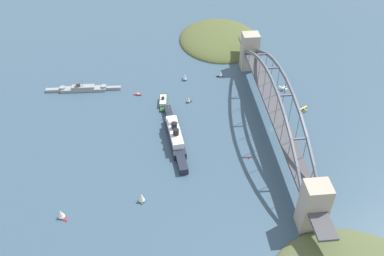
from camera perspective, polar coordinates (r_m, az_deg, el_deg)
The scene contains 15 objects.
ground_plane at distance 427.33m, azimuth 10.80°, elevation -0.15°, with size 1400.00×1400.00×0.00m, color #385166.
harbor_arch_bridge at distance 412.33m, azimuth 11.21°, elevation 2.48°, with size 301.54×19.23×60.47m.
headland_east_shore at distance 577.11m, azimuth 3.93°, elevation 11.78°, with size 125.98×108.62×22.87m.
ocean_liner at distance 403.60m, azimuth -2.34°, elevation -1.00°, with size 97.90×18.00×19.30m.
naval_cruiser at distance 488.96m, azimuth -14.68°, elevation 5.24°, with size 10.73×83.97×16.04m.
harbor_ferry_steamer at distance 454.05m, azimuth -3.96°, elevation 3.64°, with size 32.18×9.75×8.19m.
seaplane_taxiing_near_bridge at distance 485.38m, azimuth 12.37°, elevation 5.31°, with size 8.82×9.04×5.05m.
seaplane_second_in_formation at distance 458.53m, azimuth 14.99°, elevation 2.53°, with size 8.15×9.70×4.86m.
small_boat_0 at distance 453.72m, azimuth -0.49°, elevation 3.91°, with size 4.65×6.40×8.03m.
small_boat_1 at distance 489.96m, azimuth -1.00°, elevation 7.01°, with size 7.71×6.42×10.06m.
small_boat_2 at distance 351.54m, azimuth -6.92°, elevation -9.34°, with size 10.12×5.72×10.74m.
small_boat_3 at distance 470.48m, azimuth -7.39°, elevation 4.57°, with size 3.23×8.61×2.39m.
small_boat_4 at distance 354.28m, azimuth -17.44°, elevation -11.11°, with size 9.10×8.81×9.55m.
small_boat_5 at distance 497.77m, azimuth 3.89°, elevation 7.44°, with size 4.54×8.02×9.26m.
channel_marker_buoy at distance 390.99m, azimuth 7.79°, elevation -4.00°, with size 2.20×2.20×2.75m.
Camera 1 is at (-313.41, 111.31, 268.32)m, focal length 39.10 mm.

